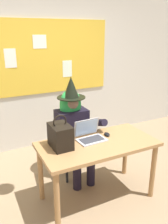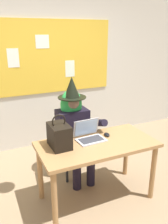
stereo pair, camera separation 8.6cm
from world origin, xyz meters
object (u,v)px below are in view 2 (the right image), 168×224
desk_main (97,151)px  laptop (89,135)px  computer_mouse (107,135)px  person_costumed (74,124)px  handbag (59,136)px  chair_at_desk (71,139)px

desk_main → laptop: laptop is taller
laptop → computer_mouse: bearing=-5.7°
desk_main → laptop: (-0.04, 0.13, 0.15)m
person_costumed → handbag: size_ratio=3.73×
laptop → computer_mouse: (0.23, -0.01, -0.03)m
handbag → person_costumed: bearing=51.7°
desk_main → chair_at_desk: bearing=93.0°
person_costumed → desk_main: bearing=4.6°
desk_main → handbag: handbag is taller
computer_mouse → person_costumed: bearing=126.8°
desk_main → computer_mouse: (0.20, 0.12, 0.12)m
desk_main → computer_mouse: computer_mouse is taller
chair_at_desk → person_costumed: person_costumed is taller
desk_main → person_costumed: (-0.04, 0.58, 0.13)m
person_costumed → computer_mouse: 0.52m
desk_main → handbag: (-0.42, 0.10, 0.24)m
computer_mouse → laptop: bearing=-173.4°
laptop → desk_main: bearing=-76.5°
desk_main → chair_at_desk: size_ratio=1.53×
person_costumed → handbag: (-0.38, -0.48, 0.11)m
person_costumed → computer_mouse: (0.24, -0.46, -0.01)m
chair_at_desk → desk_main: bearing=2.9°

